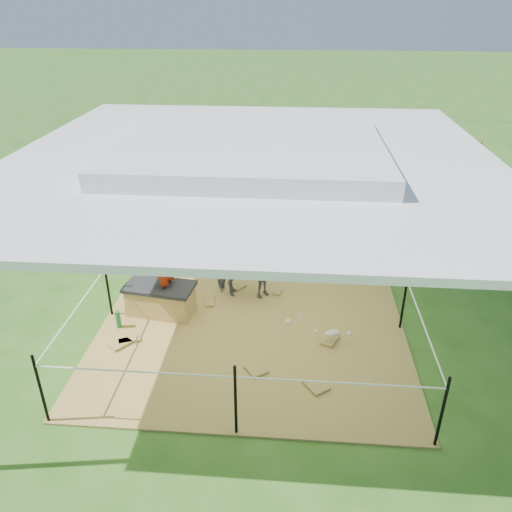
# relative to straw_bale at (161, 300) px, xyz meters

# --- Properties ---
(ground) EXTENTS (90.00, 90.00, 0.00)m
(ground) POSITION_rel_straw_bale_xyz_m (1.47, -0.11, -0.25)
(ground) COLOR #2D5919
(ground) RESTS_ON ground
(hay_patch) EXTENTS (4.60, 4.60, 0.03)m
(hay_patch) POSITION_rel_straw_bale_xyz_m (1.47, -0.11, -0.24)
(hay_patch) COLOR brown
(hay_patch) RESTS_ON ground
(canopy_tent) EXTENTS (6.30, 6.30, 2.90)m
(canopy_tent) POSITION_rel_straw_bale_xyz_m (1.47, -0.11, 2.44)
(canopy_tent) COLOR silver
(canopy_tent) RESTS_ON ground
(rope_fence) EXTENTS (4.54, 4.54, 1.00)m
(rope_fence) POSITION_rel_straw_bale_xyz_m (1.47, -0.11, 0.39)
(rope_fence) COLOR black
(rope_fence) RESTS_ON ground
(straw_bale) EXTENTS (1.06, 0.64, 0.44)m
(straw_bale) POSITION_rel_straw_bale_xyz_m (0.00, 0.00, 0.00)
(straw_bale) COLOR #A27C3B
(straw_bale) RESTS_ON hay_patch
(dark_cloth) EXTENTS (1.14, 0.70, 0.06)m
(dark_cloth) POSITION_rel_straw_bale_xyz_m (0.00, 0.00, 0.25)
(dark_cloth) COLOR black
(dark_cloth) RESTS_ON straw_bale
(woman) EXTENTS (0.35, 0.47, 1.20)m
(woman) POSITION_rel_straw_bale_xyz_m (0.10, -0.00, 0.82)
(woman) COLOR red
(woman) RESTS_ON straw_bale
(green_bottle) EXTENTS (0.09, 0.09, 0.28)m
(green_bottle) POSITION_rel_straw_bale_xyz_m (-0.55, -0.45, -0.08)
(green_bottle) COLOR #1A7835
(green_bottle) RESTS_ON hay_patch
(pony) EXTENTS (1.06, 0.51, 0.88)m
(pony) POSITION_rel_straw_bale_xyz_m (1.32, 0.54, 0.22)
(pony) COLOR #4D4D52
(pony) RESTS_ON hay_patch
(pink_hat) EXTENTS (0.27, 0.27, 0.13)m
(pink_hat) POSITION_rel_straw_bale_xyz_m (1.32, 0.54, 0.72)
(pink_hat) COLOR #FC92C4
(pink_hat) RESTS_ON pony
(foal) EXTENTS (0.86, 0.65, 0.43)m
(foal) POSITION_rel_straw_bale_xyz_m (2.66, -0.61, -0.01)
(foal) COLOR beige
(foal) RESTS_ON hay_patch
(trash_barrel) EXTENTS (0.73, 0.73, 0.95)m
(trash_barrel) POSITION_rel_straw_bale_xyz_m (5.36, 6.08, 0.22)
(trash_barrel) COLOR #172CB3
(trash_barrel) RESTS_ON ground
(picnic_table_near) EXTENTS (2.04, 1.49, 0.84)m
(picnic_table_near) POSITION_rel_straw_bale_xyz_m (2.88, 8.26, 0.17)
(picnic_table_near) COLOR #56331D
(picnic_table_near) RESTS_ON ground
(picnic_table_far) EXTENTS (2.19, 1.97, 0.75)m
(picnic_table_far) POSITION_rel_straw_bale_xyz_m (6.56, 8.60, 0.12)
(picnic_table_far) COLOR brown
(picnic_table_far) RESTS_ON ground
(distant_person) EXTENTS (0.75, 0.65, 1.31)m
(distant_person) POSITION_rel_straw_bale_xyz_m (4.19, 7.17, 0.40)
(distant_person) COLOR #3068B6
(distant_person) RESTS_ON ground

